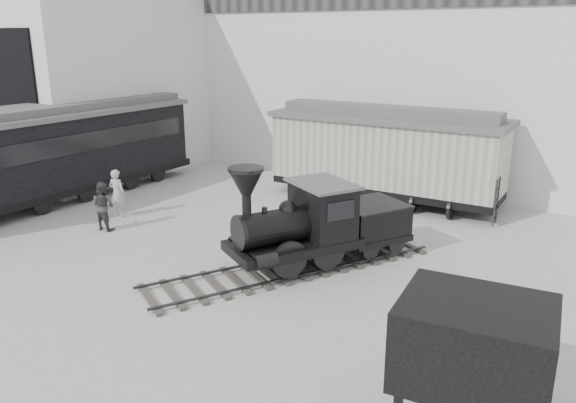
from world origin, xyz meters
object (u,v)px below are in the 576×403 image
Objects in this scene: visitor_a at (117,193)px; coal_hopper at (473,354)px; locomotive at (313,228)px; boxcar at (386,152)px; passenger_coach at (55,153)px; visitor_b at (103,206)px.

visitor_a is 16.19m from coal_hopper.
boxcar is at bearing 126.20° from locomotive.
coal_hopper is (19.12, -5.58, -0.36)m from passenger_coach.
visitor_a is at bearing 154.02° from coal_hopper.
passenger_coach is (-12.83, 0.20, 0.91)m from locomotive.
locomotive is 8.95m from visitor_a.
locomotive is at bearing -84.12° from boxcar.
locomotive is at bearing 133.11° from coal_hopper.
boxcar is 0.70× the size of passenger_coach.
locomotive is 12.86m from passenger_coach.
visitor_b is (0.75, -1.31, -0.05)m from visitor_a.
passenger_coach reaches higher than locomotive.
boxcar is 11.65m from visitor_b.
visitor_a is at bearing -65.88° from visitor_b.
boxcar reaches higher than locomotive.
locomotive is at bearing -0.24° from passenger_coach.
visitor_b is 15.08m from coal_hopper.
boxcar is 15.12m from coal_hopper.
coal_hopper reaches higher than visitor_a.
visitor_b is at bearing 157.75° from coal_hopper.
locomotive is at bearing -176.99° from visitor_b.
boxcar is 5.23× the size of visitor_a.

